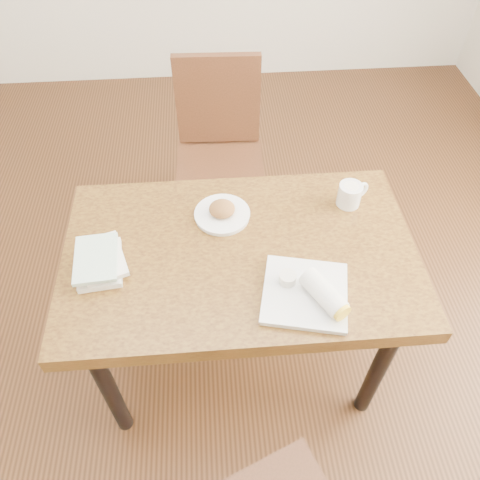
{
  "coord_description": "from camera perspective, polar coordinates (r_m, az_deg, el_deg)",
  "views": [
    {
      "loc": [
        -0.08,
        -1.01,
        1.95
      ],
      "look_at": [
        0.0,
        0.0,
        0.8
      ],
      "focal_mm": 35.0,
      "sensor_mm": 36.0,
      "label": 1
    }
  ],
  "objects": [
    {
      "name": "ground",
      "position": [
        2.2,
        0.0,
        -13.98
      ],
      "size": [
        4.0,
        5.0,
        0.01
      ],
      "primitive_type": "cube",
      "color": "#472814",
      "rests_on": "ground"
    },
    {
      "name": "table",
      "position": [
        1.64,
        0.0,
        -3.23
      ],
      "size": [
        1.19,
        0.73,
        0.75
      ],
      "color": "brown",
      "rests_on": "ground"
    },
    {
      "name": "chair_far",
      "position": [
        2.33,
        -2.53,
        11.48
      ],
      "size": [
        0.44,
        0.44,
        0.95
      ],
      "color": "#4B2615",
      "rests_on": "ground"
    },
    {
      "name": "plate_scone",
      "position": [
        1.67,
        -2.19,
        3.38
      ],
      "size": [
        0.2,
        0.2,
        0.06
      ],
      "color": "white",
      "rests_on": "table"
    },
    {
      "name": "coffee_mug",
      "position": [
        1.74,
        13.32,
        5.48
      ],
      "size": [
        0.12,
        0.09,
        0.09
      ],
      "color": "white",
      "rests_on": "table"
    },
    {
      "name": "plate_burrito",
      "position": [
        1.45,
        8.61,
        -6.42
      ],
      "size": [
        0.31,
        0.31,
        0.09
      ],
      "color": "white",
      "rests_on": "table"
    },
    {
      "name": "book_stack",
      "position": [
        1.58,
        -16.73,
        -2.44
      ],
      "size": [
        0.19,
        0.23,
        0.05
      ],
      "color": "white",
      "rests_on": "table"
    }
  ]
}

